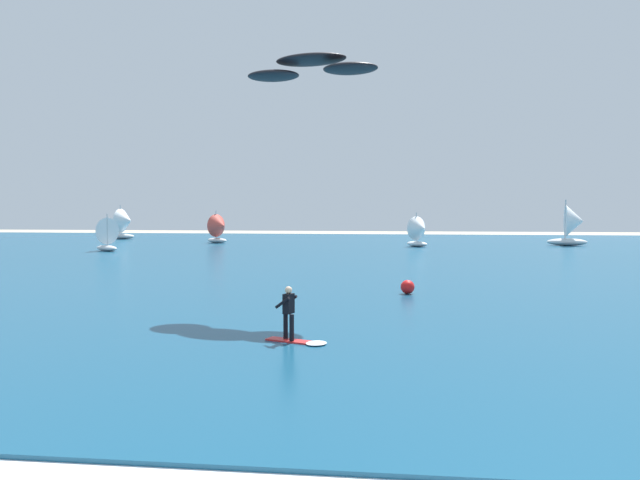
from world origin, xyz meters
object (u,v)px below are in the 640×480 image
object	(u,v)px
kite	(311,67)
marker_buoy	(408,287)
sailboat_mid_right	(125,223)
sailboat_trailing	(104,234)
sailboat_heeled_over	(219,228)
sailboat_center_horizon	(420,231)
kitesurfer	(294,322)
sailboat_mid_left	(573,225)

from	to	relation	value
kite	marker_buoy	distance (m)	11.14
marker_buoy	sailboat_mid_right	bearing A→B (deg)	125.96
sailboat_trailing	marker_buoy	size ratio (longest dim) A/B	5.39
sailboat_heeled_over	sailboat_center_horizon	bearing A→B (deg)	-11.11
sailboat_center_horizon	kite	bearing A→B (deg)	-97.84
kite	marker_buoy	world-z (taller)	kite
kitesurfer	kite	xyz separation A→B (m)	(-0.38, 6.52, 9.00)
kite	sailboat_trailing	distance (m)	40.59
kitesurfer	sailboat_mid_right	bearing A→B (deg)	118.01
sailboat_mid_right	sailboat_heeled_over	size ratio (longest dim) A/B	1.19
kitesurfer	sailboat_mid_left	bearing A→B (deg)	67.40
sailboat_mid_left	sailboat_trailing	distance (m)	48.31
sailboat_center_horizon	sailboat_mid_right	size ratio (longest dim) A/B	0.80
sailboat_mid_left	marker_buoy	distance (m)	45.01
sailboat_mid_right	sailboat_trailing	size ratio (longest dim) A/B	1.26
sailboat_heeled_over	sailboat_trailing	distance (m)	16.22
sailboat_heeled_over	sailboat_trailing	size ratio (longest dim) A/B	1.06
sailboat_trailing	marker_buoy	distance (m)	38.86
sailboat_mid_right	sailboat_heeled_over	world-z (taller)	sailboat_mid_right
sailboat_heeled_over	kitesurfer	bearing A→B (deg)	-71.81
kite	sailboat_center_horizon	distance (m)	43.04
kite	sailboat_trailing	bearing A→B (deg)	127.11
kitesurfer	sailboat_heeled_over	distance (m)	55.69
sailboat_mid_left	kite	bearing A→B (deg)	-115.82
sailboat_mid_right	sailboat_mid_left	xyz separation A→B (m)	(54.05, -8.24, 0.23)
marker_buoy	sailboat_mid_left	bearing A→B (deg)	66.06
kitesurfer	sailboat_trailing	xyz separation A→B (m)	(-24.39, 38.26, 1.01)
sailboat_center_horizon	sailboat_trailing	size ratio (longest dim) A/B	1.01
kite	sailboat_mid_left	bearing A→B (deg)	64.18
sailboat_mid_right	sailboat_mid_left	bearing A→B (deg)	-8.67
sailboat_mid_left	sailboat_trailing	size ratio (longest dim) A/B	1.40
kite	sailboat_mid_right	size ratio (longest dim) A/B	1.30
kitesurfer	sailboat_mid_left	distance (m)	56.76
kite	sailboat_center_horizon	xyz separation A→B (m)	(5.77, 41.90, -7.96)
sailboat_mid_right	sailboat_heeled_over	xyz separation A→B (m)	(14.86, -7.73, -0.32)
sailboat_mid_right	sailboat_trailing	world-z (taller)	sailboat_mid_right
kite	sailboat_mid_left	distance (m)	51.46
sailboat_center_horizon	sailboat_trailing	bearing A→B (deg)	-161.16
sailboat_center_horizon	kitesurfer	bearing A→B (deg)	-96.36
sailboat_trailing	sailboat_mid_right	bearing A→B (deg)	109.37
sailboat_trailing	marker_buoy	xyz separation A→B (m)	(27.94, -26.98, -1.29)
sailboat_mid_right	marker_buoy	distance (m)	60.99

